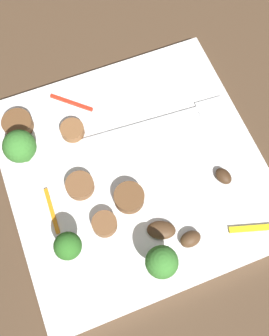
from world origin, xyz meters
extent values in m
plane|color=#4C3826|center=(0.00, 0.00, 0.00)|extent=(1.40, 1.40, 0.00)
cube|color=white|center=(0.00, 0.00, 0.01)|extent=(0.29, 0.29, 0.02)
cube|color=silver|center=(0.03, 0.05, 0.02)|extent=(0.15, 0.02, 0.00)
cube|color=silver|center=(0.12, 0.04, 0.02)|extent=(0.04, 0.02, 0.00)
cylinder|color=#347525|center=(-0.10, -0.07, 0.03)|extent=(0.01, 0.01, 0.03)
sphere|color=#2D6B23|center=(-0.10, -0.07, 0.05)|extent=(0.03, 0.03, 0.03)
cylinder|color=#408630|center=(-0.11, 0.06, 0.03)|extent=(0.01, 0.01, 0.02)
sphere|color=#387A2D|center=(-0.11, 0.06, 0.05)|extent=(0.04, 0.04, 0.04)
cylinder|color=#408630|center=(-0.02, -0.11, 0.03)|extent=(0.01, 0.01, 0.03)
sphere|color=#387A2D|center=(-0.02, -0.11, 0.05)|extent=(0.03, 0.03, 0.03)
cylinder|color=brown|center=(-0.11, 0.10, 0.02)|extent=(0.05, 0.05, 0.01)
cylinder|color=brown|center=(-0.05, 0.07, 0.02)|extent=(0.04, 0.04, 0.01)
cylinder|color=brown|center=(-0.05, -0.05, 0.02)|extent=(0.04, 0.04, 0.01)
cylinder|color=brown|center=(-0.02, -0.03, 0.02)|extent=(0.04, 0.04, 0.02)
cylinder|color=brown|center=(-0.07, 0.00, 0.02)|extent=(0.04, 0.04, 0.01)
ellipsoid|color=#4C331E|center=(0.00, -0.08, 0.02)|extent=(0.04, 0.03, 0.01)
ellipsoid|color=#4C331E|center=(0.03, -0.10, 0.02)|extent=(0.03, 0.02, 0.01)
ellipsoid|color=#422B19|center=(0.09, -0.05, 0.02)|extent=(0.02, 0.02, 0.01)
cube|color=orange|center=(-0.10, -0.01, 0.02)|extent=(0.01, 0.05, 0.00)
cube|color=red|center=(-0.04, 0.11, 0.02)|extent=(0.04, 0.04, 0.00)
cube|color=yellow|center=(0.10, -0.11, 0.02)|extent=(0.05, 0.02, 0.00)
camera|label=1|loc=(-0.06, -0.16, 0.44)|focal=42.26mm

